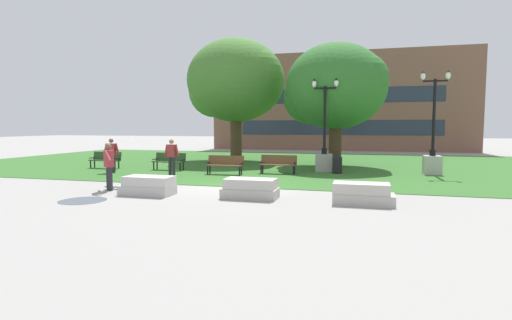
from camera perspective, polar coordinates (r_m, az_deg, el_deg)
ground_plane at (r=15.37m, az=-3.33°, el=-3.92°), size 140.00×140.00×0.00m
grass_lawn at (r=24.99m, az=3.96°, el=-0.50°), size 40.00×20.00×0.02m
concrete_block_center at (r=14.18m, az=-15.15°, el=-3.58°), size 1.80×0.90×0.64m
concrete_block_left at (r=13.05m, az=-0.82°, el=-4.13°), size 1.80×0.90×0.64m
concrete_block_right at (r=12.48m, az=14.97°, el=-4.71°), size 1.81×0.90×0.64m
person_skateboarder at (r=15.47m, az=-20.27°, el=-0.53°), size 0.90×1.11×1.71m
skateboard at (r=15.77m, az=-18.98°, el=-3.64°), size 0.96×0.73×0.14m
puddle at (r=13.78m, az=-23.53°, el=-5.34°), size 1.46×1.46×0.01m
park_bench_near_left at (r=21.66m, az=-12.28°, el=-0.03°), size 1.83×0.66×0.90m
park_bench_near_right at (r=19.58m, az=3.20°, el=-0.43°), size 1.81×0.55×0.90m
park_bench_far_left at (r=23.51m, az=-20.68°, el=0.15°), size 1.82×0.62×0.90m
park_bench_far_right at (r=19.31m, az=-4.44°, el=-0.51°), size 1.81×0.57×0.90m
lamp_post_left at (r=20.71m, az=9.72°, el=1.05°), size 1.32×0.80×4.73m
lamp_post_center at (r=20.99m, az=23.91°, el=0.85°), size 1.32×0.80×4.96m
tree_far_right at (r=26.82m, az=-3.05°, el=11.09°), size 6.70×6.39×8.03m
tree_near_right at (r=23.62m, az=11.18°, el=10.12°), size 6.02×5.74×7.03m
trash_bin at (r=19.98m, az=11.52°, el=-0.52°), size 0.49×0.49×0.96m
person_bystander_near_lawn at (r=21.15m, az=-19.95°, el=0.89°), size 0.75×0.35×1.71m
person_bystander_far_lawn at (r=19.23m, az=-11.96°, el=0.70°), size 0.73×0.28×1.71m
building_facade_distant at (r=39.05m, az=11.63°, el=8.17°), size 24.84×1.03×9.32m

